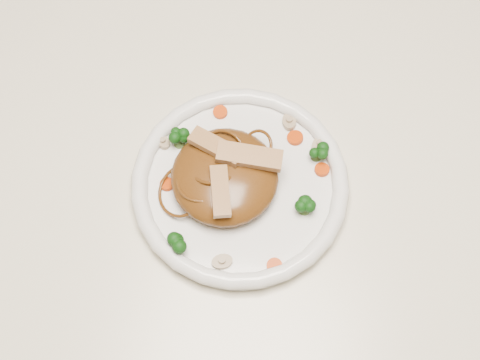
{
  "coord_description": "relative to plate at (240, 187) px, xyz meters",
  "views": [
    {
      "loc": [
        0.01,
        -0.29,
        1.54
      ],
      "look_at": [
        -0.02,
        0.05,
        0.78
      ],
      "focal_mm": 52.98,
      "sensor_mm": 36.0,
      "label": 1
    }
  ],
  "objects": [
    {
      "name": "mushroom_3",
      "position": [
        0.05,
        0.09,
        0.01
      ],
      "size": [
        0.03,
        0.03,
        0.01
      ],
      "primitive_type": "cylinder",
      "rotation": [
        0.0,
        0.0,
        1.74
      ],
      "color": "beige",
      "rests_on": "plate"
    },
    {
      "name": "broccoli_1",
      "position": [
        -0.08,
        0.05,
        0.02
      ],
      "size": [
        0.03,
        0.03,
        0.03
      ],
      "primitive_type": null,
      "rotation": [
        0.0,
        0.0,
        -0.11
      ],
      "color": "#10430E",
      "rests_on": "plate"
    },
    {
      "name": "carrot_4",
      "position": [
        0.05,
        -0.1,
        0.01
      ],
      "size": [
        0.02,
        0.02,
        0.0
      ],
      "primitive_type": "cylinder",
      "rotation": [
        0.0,
        0.0,
        0.11
      ],
      "color": "#BE4206",
      "rests_on": "plate"
    },
    {
      "name": "ground",
      "position": [
        0.02,
        -0.05,
        -0.76
      ],
      "size": [
        4.0,
        4.0,
        0.0
      ],
      "primitive_type": "plane",
      "color": "brown",
      "rests_on": "ground"
    },
    {
      "name": "mushroom_1",
      "position": [
        0.09,
        0.06,
        0.01
      ],
      "size": [
        0.03,
        0.03,
        0.01
      ],
      "primitive_type": "cylinder",
      "rotation": [
        0.0,
        0.0,
        1.03
      ],
      "color": "beige",
      "rests_on": "plate"
    },
    {
      "name": "broccoli_0",
      "position": [
        0.09,
        0.05,
        0.02
      ],
      "size": [
        0.03,
        0.03,
        0.03
      ],
      "primitive_type": null,
      "rotation": [
        0.0,
        0.0,
        -0.24
      ],
      "color": "#10430E",
      "rests_on": "plate"
    },
    {
      "name": "noodle_mound",
      "position": [
        -0.02,
        0.0,
        0.03
      ],
      "size": [
        0.16,
        0.16,
        0.04
      ],
      "primitive_type": "ellipsoid",
      "rotation": [
        0.0,
        0.0,
        0.27
      ],
      "color": "#5B3311",
      "rests_on": "plate"
    },
    {
      "name": "carrot_3",
      "position": [
        -0.03,
        0.1,
        0.01
      ],
      "size": [
        0.02,
        0.02,
        0.0
      ],
      "primitive_type": "cylinder",
      "rotation": [
        0.0,
        0.0,
        -0.38
      ],
      "color": "#BE4206",
      "rests_on": "plate"
    },
    {
      "name": "mushroom_0",
      "position": [
        -0.01,
        -0.1,
        0.01
      ],
      "size": [
        0.03,
        0.03,
        0.01
      ],
      "primitive_type": "cylinder",
      "rotation": [
        0.0,
        0.0,
        0.32
      ],
      "color": "beige",
      "rests_on": "plate"
    },
    {
      "name": "plate",
      "position": [
        0.0,
        0.0,
        0.0
      ],
      "size": [
        0.29,
        0.29,
        0.02
      ],
      "primitive_type": "cylinder",
      "rotation": [
        0.0,
        0.0,
        -0.13
      ],
      "color": "white",
      "rests_on": "table"
    },
    {
      "name": "carrot_1",
      "position": [
        -0.09,
        -0.01,
        0.01
      ],
      "size": [
        0.02,
        0.02,
        0.0
      ],
      "primitive_type": "cylinder",
      "rotation": [
        0.0,
        0.0,
        -0.2
      ],
      "color": "#BE4206",
      "rests_on": "plate"
    },
    {
      "name": "chicken_a",
      "position": [
        0.01,
        0.02,
        0.05
      ],
      "size": [
        0.08,
        0.03,
        0.01
      ],
      "primitive_type": "cube",
      "rotation": [
        0.0,
        0.0,
        -0.05
      ],
      "color": "tan",
      "rests_on": "noodle_mound"
    },
    {
      "name": "table",
      "position": [
        0.02,
        -0.05,
        -0.11
      ],
      "size": [
        1.2,
        0.8,
        0.75
      ],
      "color": "beige",
      "rests_on": "ground"
    },
    {
      "name": "carrot_2",
      "position": [
        0.1,
        0.03,
        0.01
      ],
      "size": [
        0.02,
        0.02,
        0.0
      ],
      "primitive_type": "cylinder",
      "rotation": [
        0.0,
        0.0,
        0.19
      ],
      "color": "#BE4206",
      "rests_on": "plate"
    },
    {
      "name": "broccoli_3",
      "position": [
        0.08,
        -0.03,
        0.02
      ],
      "size": [
        0.02,
        0.02,
        0.03
      ],
      "primitive_type": null,
      "rotation": [
        0.0,
        0.0,
        0.06
      ],
      "color": "#10430E",
      "rests_on": "plate"
    },
    {
      "name": "mushroom_2",
      "position": [
        -0.1,
        0.05,
        0.01
      ],
      "size": [
        0.03,
        0.03,
        0.01
      ],
      "primitive_type": "cylinder",
      "rotation": [
        0.0,
        0.0,
        -0.93
      ],
      "color": "beige",
      "rests_on": "plate"
    },
    {
      "name": "carrot_0",
      "position": [
        0.06,
        0.07,
        0.01
      ],
      "size": [
        0.02,
        0.02,
        0.0
      ],
      "primitive_type": "cylinder",
      "rotation": [
        0.0,
        0.0,
        0.22
      ],
      "color": "#BE4206",
      "rests_on": "plate"
    },
    {
      "name": "chicken_b",
      "position": [
        -0.03,
        0.03,
        0.05
      ],
      "size": [
        0.07,
        0.05,
        0.01
      ],
      "primitive_type": "cube",
      "rotation": [
        0.0,
        0.0,
        2.69
      ],
      "color": "tan",
      "rests_on": "noodle_mound"
    },
    {
      "name": "chicken_c",
      "position": [
        -0.02,
        -0.03,
        0.05
      ],
      "size": [
        0.03,
        0.06,
        0.01
      ],
      "primitive_type": "cube",
      "rotation": [
        0.0,
        0.0,
        4.89
      ],
      "color": "tan",
      "rests_on": "noodle_mound"
    },
    {
      "name": "broccoli_2",
      "position": [
        -0.06,
        -0.08,
        0.02
      ],
      "size": [
        0.04,
        0.04,
        0.03
      ],
      "primitive_type": null,
      "rotation": [
        0.0,
        0.0,
        0.36
      ],
      "color": "#10430E",
      "rests_on": "plate"
    }
  ]
}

